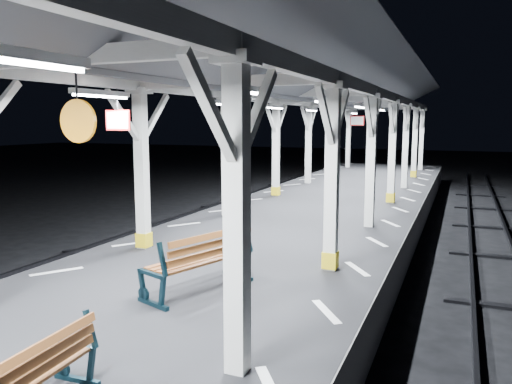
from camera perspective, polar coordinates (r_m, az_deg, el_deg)
The scene contains 7 objects.
ground at distance 8.55m, azimuth -9.00°, elevation -17.28°, with size 120.00×120.00×0.00m, color black.
platform at distance 8.35m, azimuth -9.08°, elevation -14.18°, with size 6.00×50.00×1.00m, color black.
hazard_stripes_left at distance 9.63m, azimuth -21.81°, elevation -8.43°, with size 1.00×48.00×0.01m, color silver.
hazard_stripes_right at distance 7.26m, azimuth 8.03°, elevation -13.37°, with size 1.00×48.00×0.01m, color silver.
canopy at distance 7.77m, azimuth -9.83°, elevation 14.70°, with size 5.40×49.00×4.65m.
bench_near at distance 5.05m, azimuth -24.59°, elevation -18.75°, with size 0.63×1.51×0.80m.
bench_mid at distance 7.83m, azimuth -6.08°, elevation -7.65°, with size 1.23×1.95×0.99m.
Camera 1 is at (4.10, -6.55, 3.65)m, focal length 35.00 mm.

